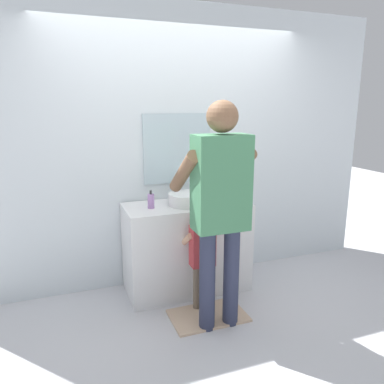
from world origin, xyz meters
TOP-DOWN VIEW (x-y plane):
  - ground_plane at (0.00, 0.00)m, footprint 14.00×14.00m
  - back_wall at (0.00, 0.62)m, footprint 4.40×0.10m
  - vanity_cabinet at (0.00, 0.30)m, footprint 1.17×0.54m
  - sink_basin at (0.00, 0.28)m, footprint 0.35×0.35m
  - faucet at (0.00, 0.49)m, footprint 0.18×0.14m
  - toothbrush_cup at (0.35, 0.29)m, footprint 0.07×0.07m
  - soap_bottle at (-0.35, 0.28)m, footprint 0.06×0.06m
  - bath_mat at (0.00, -0.25)m, footprint 0.64×0.40m
  - child_toddler at (0.00, -0.10)m, footprint 0.28×0.28m
  - adult_parent at (0.03, -0.38)m, footprint 0.56×0.58m

SIDE VIEW (x-z plane):
  - ground_plane at x=0.00m, z-range 0.00..0.00m
  - bath_mat at x=0.00m, z-range 0.00..0.02m
  - vanity_cabinet at x=0.00m, z-range 0.00..0.86m
  - child_toddler at x=0.00m, z-range 0.09..0.99m
  - toothbrush_cup at x=0.35m, z-range 0.81..1.02m
  - sink_basin at x=0.00m, z-range 0.86..0.97m
  - soap_bottle at x=-0.35m, z-range 0.84..1.01m
  - faucet at x=0.00m, z-range 0.85..1.03m
  - adult_parent at x=0.03m, z-range 0.18..1.99m
  - back_wall at x=0.00m, z-range 0.00..2.70m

